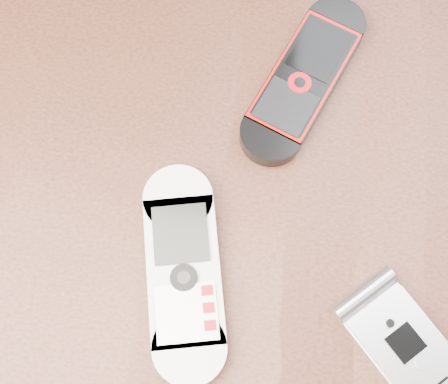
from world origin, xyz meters
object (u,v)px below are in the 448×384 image
at_px(nokia_white, 184,272).
at_px(motorola_razr, 406,347).
at_px(table, 219,231).
at_px(nokia_black_red, 304,78).

relative_size(nokia_white, motorola_razr, 1.62).
distance_m(nokia_white, motorola_razr, 0.17).
height_order(table, nokia_white, nokia_white).
xyz_separation_m(table, nokia_black_red, (0.06, 0.10, 0.11)).
relative_size(table, nokia_black_red, 7.20).
xyz_separation_m(nokia_white, nokia_black_red, (0.08, 0.17, -0.00)).
distance_m(nokia_black_red, motorola_razr, 0.23).
bearing_deg(motorola_razr, nokia_black_red, 70.48).
relative_size(nokia_black_red, motorola_razr, 1.64).
bearing_deg(table, motorola_razr, -36.41).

